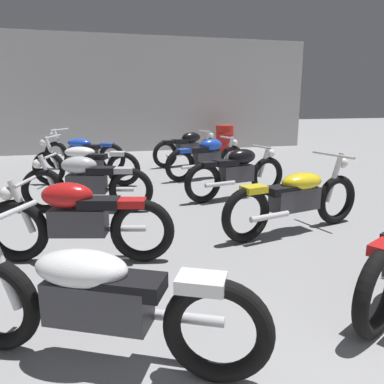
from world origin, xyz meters
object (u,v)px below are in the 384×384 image
at_px(motorcycle_right_row_3, 237,172).
at_px(motorcycle_left_row_1, 96,299).
at_px(motorcycle_left_row_5, 83,152).
at_px(motorcycle_right_row_4, 207,157).
at_px(motorcycle_left_row_4, 85,163).
at_px(motorcycle_left_row_2, 78,219).
at_px(motorcycle_left_row_3, 86,182).
at_px(motorcycle_right_row_2, 296,198).
at_px(motorcycle_right_row_5, 188,148).
at_px(oil_drum, 225,139).

bearing_deg(motorcycle_right_row_3, motorcycle_left_row_1, -123.27).
relative_size(motorcycle_left_row_5, motorcycle_right_row_4, 0.98).
relative_size(motorcycle_left_row_4, motorcycle_right_row_3, 1.07).
distance_m(motorcycle_left_row_1, motorcycle_left_row_5, 7.21).
bearing_deg(motorcycle_left_row_2, motorcycle_left_row_3, 86.74).
distance_m(motorcycle_left_row_4, motorcycle_right_row_3, 3.04).
relative_size(motorcycle_left_row_5, motorcycle_right_row_3, 0.97).
relative_size(motorcycle_left_row_2, motorcycle_right_row_2, 0.90).
distance_m(motorcycle_right_row_5, oil_drum, 2.89).
bearing_deg(motorcycle_right_row_3, motorcycle_left_row_2, -141.79).
relative_size(motorcycle_right_row_2, motorcycle_right_row_4, 1.11).
bearing_deg(motorcycle_left_row_1, motorcycle_right_row_5, 70.69).
bearing_deg(motorcycle_right_row_4, motorcycle_left_row_1, -114.37).
bearing_deg(motorcycle_right_row_5, motorcycle_left_row_1, -109.31).
xyz_separation_m(motorcycle_right_row_3, motorcycle_right_row_4, (0.03, 1.75, 0.00)).
bearing_deg(motorcycle_left_row_5, oil_drum, 27.19).
xyz_separation_m(motorcycle_right_row_4, oil_drum, (1.86, 3.98, -0.03)).
bearing_deg(motorcycle_right_row_5, motorcycle_right_row_4, -91.34).
height_order(motorcycle_left_row_3, motorcycle_right_row_4, same).
height_order(motorcycle_left_row_1, motorcycle_right_row_3, motorcycle_left_row_1).
relative_size(motorcycle_left_row_1, motorcycle_left_row_2, 1.02).
relative_size(motorcycle_left_row_1, motorcycle_right_row_3, 1.01).
bearing_deg(motorcycle_right_row_5, motorcycle_left_row_5, -179.82).
xyz_separation_m(motorcycle_left_row_4, oil_drum, (4.37, 3.96, -0.03)).
distance_m(motorcycle_right_row_3, oil_drum, 6.03).
distance_m(motorcycle_right_row_3, motorcycle_right_row_5, 3.47).
relative_size(motorcycle_left_row_3, oil_drum, 2.28).
xyz_separation_m(motorcycle_left_row_3, oil_drum, (4.37, 5.89, -0.03)).
xyz_separation_m(motorcycle_left_row_3, motorcycle_left_row_4, (-0.01, 1.92, -0.01)).
height_order(motorcycle_right_row_2, motorcycle_right_row_4, motorcycle_right_row_2).
relative_size(motorcycle_left_row_4, motorcycle_right_row_4, 1.07).
distance_m(motorcycle_left_row_4, motorcycle_right_row_4, 2.51).
height_order(motorcycle_left_row_1, motorcycle_left_row_2, motorcycle_left_row_1).
height_order(motorcycle_left_row_4, motorcycle_right_row_5, motorcycle_left_row_4).
relative_size(motorcycle_left_row_2, motorcycle_right_row_5, 1.00).
bearing_deg(motorcycle_left_row_4, motorcycle_left_row_2, -91.53).
bearing_deg(motorcycle_right_row_3, motorcycle_left_row_5, 125.95).
height_order(motorcycle_left_row_4, motorcycle_right_row_2, same).
xyz_separation_m(motorcycle_left_row_2, motorcycle_left_row_5, (0.07, 5.50, -0.01)).
bearing_deg(oil_drum, motorcycle_left_row_4, -137.81).
xyz_separation_m(motorcycle_left_row_5, motorcycle_right_row_2, (2.57, -5.28, 0.00)).
relative_size(motorcycle_right_row_2, motorcycle_right_row_3, 1.10).
relative_size(motorcycle_left_row_2, motorcycle_left_row_4, 0.93).
xyz_separation_m(motorcycle_left_row_1, motorcycle_left_row_3, (-0.02, 3.58, 0.01)).
bearing_deg(motorcycle_left_row_4, motorcycle_right_row_5, 33.82).
bearing_deg(motorcycle_left_row_1, oil_drum, 65.34).
bearing_deg(motorcycle_left_row_5, motorcycle_right_row_4, -34.05).
bearing_deg(motorcycle_left_row_5, motorcycle_left_row_2, -90.76).
bearing_deg(motorcycle_right_row_2, motorcycle_right_row_3, 91.77).
height_order(motorcycle_right_row_2, motorcycle_right_row_5, motorcycle_right_row_2).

